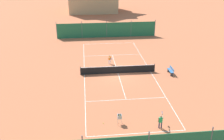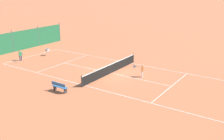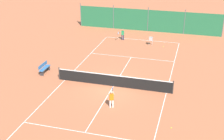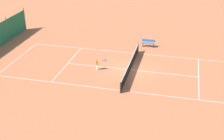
{
  "view_description": "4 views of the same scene",
  "coord_description": "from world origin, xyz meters",
  "px_view_note": "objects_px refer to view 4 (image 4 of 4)",
  "views": [
    {
      "loc": [
        -3.86,
        -28.96,
        13.26
      ],
      "look_at": [
        -0.83,
        -0.89,
        0.86
      ],
      "focal_mm": 42.0,
      "sensor_mm": 36.0,
      "label": 1
    },
    {
      "loc": [
        20.63,
        13.96,
        8.55
      ],
      "look_at": [
        1.19,
        0.92,
        0.82
      ],
      "focal_mm": 42.0,
      "sensor_mm": 36.0,
      "label": 2
    },
    {
      "loc": [
        -5.77,
        20.92,
        10.95
      ],
      "look_at": [
        0.57,
        -1.61,
        0.63
      ],
      "focal_mm": 50.0,
      "sensor_mm": 36.0,
      "label": 3
    },
    {
      "loc": [
        -26.59,
        -4.64,
        13.3
      ],
      "look_at": [
        -1.91,
        1.36,
        0.74
      ],
      "focal_mm": 50.0,
      "sensor_mm": 36.0,
      "label": 4
    }
  ],
  "objects_px": {
    "tennis_net": "(130,65)",
    "player_far_baseline": "(97,63)",
    "tennis_ball_by_net_right": "(152,58)",
    "tennis_ball_near_corner": "(68,89)",
    "courtside_bench": "(148,43)"
  },
  "relations": [
    {
      "from": "courtside_bench",
      "to": "tennis_ball_by_net_right",
      "type": "bearing_deg",
      "value": -164.63
    },
    {
      "from": "player_far_baseline",
      "to": "tennis_ball_near_corner",
      "type": "relative_size",
      "value": 18.9
    },
    {
      "from": "player_far_baseline",
      "to": "tennis_ball_by_net_right",
      "type": "relative_size",
      "value": 18.9
    },
    {
      "from": "tennis_ball_by_net_right",
      "to": "tennis_ball_near_corner",
      "type": "bearing_deg",
      "value": 142.89
    },
    {
      "from": "tennis_ball_near_corner",
      "to": "tennis_ball_by_net_right",
      "type": "bearing_deg",
      "value": -37.11
    },
    {
      "from": "tennis_ball_by_net_right",
      "to": "courtside_bench",
      "type": "bearing_deg",
      "value": 15.37
    },
    {
      "from": "tennis_net",
      "to": "courtside_bench",
      "type": "relative_size",
      "value": 6.12
    },
    {
      "from": "tennis_net",
      "to": "courtside_bench",
      "type": "distance_m",
      "value": 6.4
    },
    {
      "from": "tennis_net",
      "to": "tennis_ball_by_net_right",
      "type": "distance_m",
      "value": 3.76
    },
    {
      "from": "player_far_baseline",
      "to": "tennis_ball_by_net_right",
      "type": "bearing_deg",
      "value": -49.74
    },
    {
      "from": "player_far_baseline",
      "to": "courtside_bench",
      "type": "xyz_separation_m",
      "value": [
        7.06,
        -3.94,
        -0.28
      ]
    },
    {
      "from": "tennis_net",
      "to": "tennis_ball_by_net_right",
      "type": "xyz_separation_m",
      "value": [
        3.33,
        -1.69,
        -0.47
      ]
    },
    {
      "from": "tennis_ball_near_corner",
      "to": "courtside_bench",
      "type": "bearing_deg",
      "value": -25.68
    },
    {
      "from": "tennis_net",
      "to": "player_far_baseline",
      "type": "xyz_separation_m",
      "value": [
        -0.71,
        3.08,
        0.23
      ]
    },
    {
      "from": "player_far_baseline",
      "to": "tennis_ball_by_net_right",
      "type": "distance_m",
      "value": 6.29
    }
  ]
}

